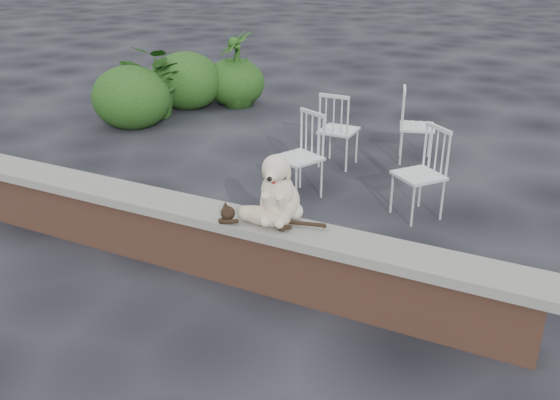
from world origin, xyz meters
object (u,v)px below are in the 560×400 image
at_px(dog, 280,185).
at_px(potted_plant_b, 237,69).
at_px(chair_d, 419,174).
at_px(chair_e, 417,125).
at_px(chair_c, 339,129).
at_px(potted_plant_a, 156,81).
at_px(cat, 262,215).
at_px(chair_b, 299,156).

xyz_separation_m(dog, potted_plant_b, (-3.14, 4.69, -0.26)).
relative_size(dog, potted_plant_b, 0.49).
bearing_deg(chair_d, chair_e, 143.88).
xyz_separation_m(chair_c, chair_e, (0.82, 0.58, 0.00)).
height_order(potted_plant_a, potted_plant_b, potted_plant_b).
height_order(chair_c, potted_plant_b, potted_plant_b).
relative_size(chair_e, potted_plant_a, 0.82).
bearing_deg(potted_plant_b, dog, -56.20).
relative_size(cat, chair_b, 1.06).
bearing_deg(chair_e, cat, 158.67).
xyz_separation_m(chair_d, chair_e, (-0.45, 1.62, 0.00)).
height_order(dog, potted_plant_a, dog).
bearing_deg(chair_e, dog, 159.80).
bearing_deg(potted_plant_b, chair_e, -21.13).
bearing_deg(chair_b, cat, -48.67).
height_order(cat, chair_d, chair_d).
xyz_separation_m(cat, chair_c, (-0.52, 2.96, -0.19)).
relative_size(chair_d, chair_e, 1.00).
bearing_deg(cat, dog, 50.94).
bearing_deg(chair_b, potted_plant_a, 175.46).
bearing_deg(cat, chair_c, 88.94).
height_order(dog, chair_c, dog).
bearing_deg(chair_e, potted_plant_a, 71.38).
bearing_deg(cat, chair_e, 74.07).
relative_size(chair_b, potted_plant_b, 0.76).
xyz_separation_m(chair_b, potted_plant_a, (-3.30, 1.86, 0.10)).
distance_m(dog, chair_d, 1.94).
relative_size(potted_plant_a, potted_plant_b, 0.93).
bearing_deg(dog, cat, -129.06).
xyz_separation_m(chair_d, chair_c, (-1.27, 1.04, 0.00)).
height_order(chair_b, potted_plant_b, potted_plant_b).
distance_m(cat, chair_b, 1.93).
relative_size(dog, cat, 0.60).
relative_size(cat, chair_e, 1.06).
xyz_separation_m(chair_e, potted_plant_a, (-4.14, 0.16, 0.10)).
height_order(chair_e, potted_plant_a, potted_plant_a).
relative_size(chair_b, potted_plant_a, 0.82).
bearing_deg(potted_plant_b, potted_plant_a, -124.42).
height_order(cat, chair_c, chair_c).
bearing_deg(potted_plant_b, cat, -57.70).
bearing_deg(dog, potted_plant_b, 112.81).
height_order(chair_c, potted_plant_a, potted_plant_a).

